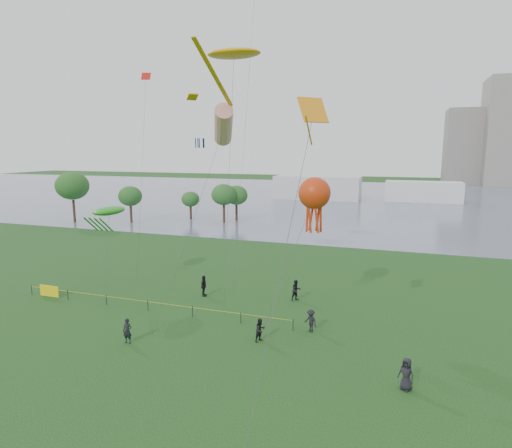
% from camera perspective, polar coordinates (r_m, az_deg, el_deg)
% --- Properties ---
extents(ground_plane, '(400.00, 400.00, 0.00)m').
position_cam_1_polar(ground_plane, '(22.26, -9.22, -25.26)').
color(ground_plane, '#123611').
extents(lake, '(400.00, 120.00, 0.08)m').
position_cam_1_polar(lake, '(116.99, 14.39, 3.29)').
color(lake, slate).
rests_on(lake, ground_plane).
extents(building_low, '(16.00, 18.00, 28.00)m').
position_cam_1_polar(building_low, '(185.41, 26.35, 9.23)').
color(building_low, slate).
rests_on(building_low, ground_plane).
extents(pavilion_left, '(22.00, 8.00, 6.00)m').
position_cam_1_polar(pavilion_left, '(113.32, 8.17, 4.81)').
color(pavilion_left, silver).
rests_on(pavilion_left, ground_plane).
extents(pavilion_right, '(18.00, 7.00, 5.00)m').
position_cam_1_polar(pavilion_right, '(114.53, 21.37, 4.04)').
color(pavilion_right, silver).
rests_on(pavilion_right, ground_plane).
extents(trees, '(31.55, 15.91, 8.96)m').
position_cam_1_polar(trees, '(78.42, -14.51, 4.17)').
color(trees, '#3B241B').
rests_on(trees, ground_plane).
extents(fence, '(24.07, 0.07, 1.05)m').
position_cam_1_polar(fence, '(39.53, -21.79, -8.86)').
color(fence, black).
rests_on(fence, ground_plane).
extents(spectator_a, '(0.91, 0.98, 1.61)m').
position_cam_1_polar(spectator_a, '(29.63, 0.58, -13.95)').
color(spectator_a, black).
rests_on(spectator_a, ground_plane).
extents(spectator_b, '(1.24, 1.11, 1.66)m').
position_cam_1_polar(spectator_b, '(31.25, 7.30, -12.67)').
color(spectator_b, black).
rests_on(spectator_b, ground_plane).
extents(spectator_c, '(0.58, 1.14, 1.87)m').
position_cam_1_polar(spectator_c, '(38.35, -6.99, -8.19)').
color(spectator_c, black).
rests_on(spectator_c, ground_plane).
extents(spectator_d, '(1.05, 0.95, 1.81)m').
position_cam_1_polar(spectator_d, '(25.59, 19.40, -18.35)').
color(spectator_d, black).
rests_on(spectator_d, ground_plane).
extents(spectator_f, '(0.66, 0.48, 1.70)m').
position_cam_1_polar(spectator_f, '(30.60, -16.77, -13.49)').
color(spectator_f, black).
rests_on(spectator_f, ground_plane).
extents(spectator_g, '(1.12, 1.11, 1.82)m').
position_cam_1_polar(spectator_g, '(37.15, 5.39, -8.80)').
color(spectator_g, black).
rests_on(spectator_g, ground_plane).
extents(kite_stingray, '(4.85, 9.99, 21.35)m').
position_cam_1_polar(kite_stingray, '(39.66, -3.06, 21.65)').
color(kite_stingray, '#3F3F42').
extents(kite_windsock, '(5.84, 5.91, 16.81)m').
position_cam_1_polar(kite_windsock, '(39.86, -4.39, 12.98)').
color(kite_windsock, '#3F3F42').
extents(kite_creature, '(2.73, 5.51, 7.63)m').
position_cam_1_polar(kite_creature, '(41.42, -19.04, 1.61)').
color(kite_creature, '#3F3F42').
extents(kite_octopus, '(3.84, 5.95, 10.83)m').
position_cam_1_polar(kite_octopus, '(31.63, 7.80, 3.99)').
color(kite_octopus, '#3F3F42').
extents(kite_delta, '(1.52, 11.23, 15.28)m').
position_cam_1_polar(kite_delta, '(20.76, 7.21, 12.98)').
color(kite_delta, '#3F3F42').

